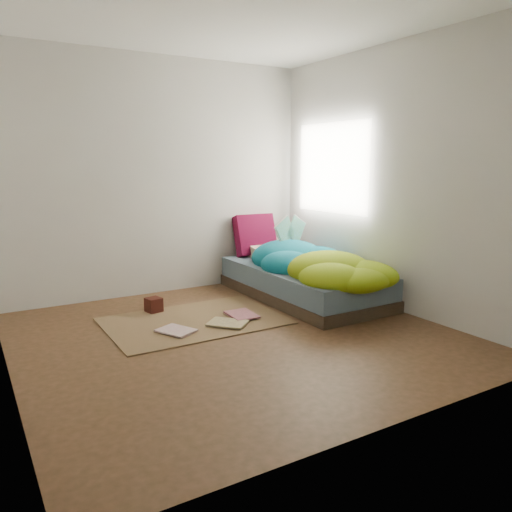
% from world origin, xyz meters
% --- Properties ---
extents(ground, '(3.50, 3.50, 0.00)m').
position_xyz_m(ground, '(0.00, 0.00, 0.00)').
color(ground, '#422F19').
rests_on(ground, ground).
extents(room_walls, '(3.54, 3.54, 2.62)m').
position_xyz_m(room_walls, '(0.01, 0.01, 1.63)').
color(room_walls, beige).
rests_on(room_walls, ground).
extents(bed, '(1.00, 2.00, 0.34)m').
position_xyz_m(bed, '(1.22, 0.72, 0.17)').
color(bed, '#34251C').
rests_on(bed, ground).
extents(duvet, '(0.96, 1.84, 0.34)m').
position_xyz_m(duvet, '(1.22, 0.50, 0.51)').
color(duvet, '#075379').
rests_on(duvet, bed).
extents(rug, '(1.60, 1.10, 0.01)m').
position_xyz_m(rug, '(-0.15, 0.55, 0.01)').
color(rug, brown).
rests_on(rug, ground).
extents(pillow_floral, '(0.66, 0.42, 0.14)m').
position_xyz_m(pillow_floral, '(1.33, 1.50, 0.41)').
color(pillow_floral, beige).
rests_on(pillow_floral, bed).
extents(pillow_magenta, '(0.50, 0.18, 0.50)m').
position_xyz_m(pillow_magenta, '(1.14, 1.60, 0.59)').
color(pillow_magenta, '#4A041F').
rests_on(pillow_magenta, bed).
extents(open_book, '(0.42, 0.19, 0.25)m').
position_xyz_m(open_book, '(1.28, 1.05, 0.81)').
color(open_book, '#377E29').
rests_on(open_book, duvet).
extents(wooden_box, '(0.16, 0.16, 0.14)m').
position_xyz_m(wooden_box, '(-0.38, 1.01, 0.08)').
color(wooden_box, '#35120C').
rests_on(wooden_box, rug).
extents(floor_book_a, '(0.34, 0.38, 0.02)m').
position_xyz_m(floor_book_a, '(-0.53, 0.27, 0.02)').
color(floor_book_a, beige).
rests_on(floor_book_a, rug).
extents(floor_book_b, '(0.26, 0.34, 0.03)m').
position_xyz_m(floor_book_b, '(0.16, 0.42, 0.03)').
color(floor_book_b, '#B2666C').
rests_on(floor_book_b, rug).
extents(floor_book_c, '(0.41, 0.42, 0.03)m').
position_xyz_m(floor_book_c, '(-0.04, 0.19, 0.02)').
color(floor_book_c, tan).
rests_on(floor_book_c, rug).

